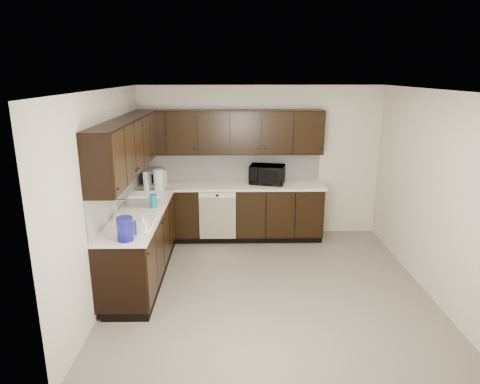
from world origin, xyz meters
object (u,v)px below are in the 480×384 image
(storage_bin, at_px, (146,200))
(microwave, at_px, (267,174))
(sink, at_px, (134,224))
(toaster_oven, at_px, (153,177))
(blue_pitcher, at_px, (125,229))

(storage_bin, bearing_deg, microwave, 33.73)
(microwave, relative_size, storage_bin, 1.37)
(sink, xyz_separation_m, storage_bin, (0.04, 0.58, 0.14))
(microwave, bearing_deg, storage_bin, -133.44)
(microwave, xyz_separation_m, storage_bin, (-1.74, -1.16, -0.07))
(sink, height_order, microwave, microwave)
(toaster_oven, xyz_separation_m, blue_pitcher, (0.14, -2.46, 0.01))
(blue_pitcher, bearing_deg, sink, 71.12)
(sink, relative_size, storage_bin, 2.04)
(sink, distance_m, blue_pitcher, 0.72)
(storage_bin, bearing_deg, sink, -94.27)
(microwave, xyz_separation_m, toaster_oven, (-1.85, 0.03, -0.03))
(sink, xyz_separation_m, toaster_oven, (-0.07, 1.77, 0.18))
(blue_pitcher, bearing_deg, toaster_oven, 68.74)
(sink, relative_size, blue_pitcher, 3.12)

